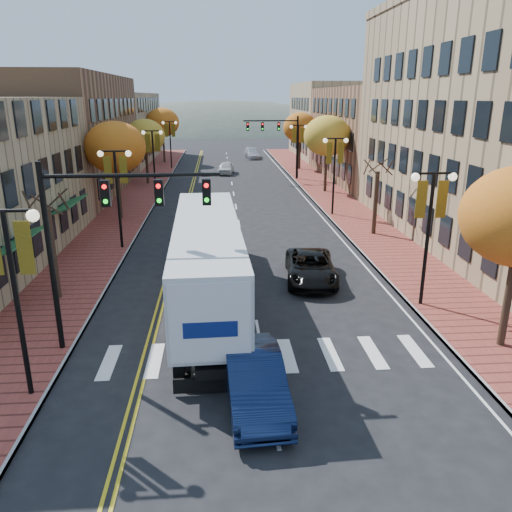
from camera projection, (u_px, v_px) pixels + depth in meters
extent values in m
plane|color=black|center=(268.00, 387.00, 16.28)|extent=(200.00, 200.00, 0.00)
cube|color=brown|center=(138.00, 197.00, 46.47)|extent=(4.00, 85.00, 0.15)
cube|color=brown|center=(328.00, 195.00, 47.77)|extent=(4.00, 85.00, 0.15)
cube|color=brown|center=(54.00, 135.00, 47.56)|extent=(12.00, 24.00, 11.00)
cube|color=#9E8966|center=(109.00, 128.00, 71.52)|extent=(12.00, 26.00, 9.50)
cube|color=brown|center=(395.00, 134.00, 55.97)|extent=(15.00, 24.00, 10.00)
cube|color=#9E8966|center=(347.00, 120.00, 76.70)|extent=(15.00, 20.00, 11.00)
cylinder|color=#382619|center=(53.00, 254.00, 22.54)|extent=(0.28, 0.28, 4.20)
cylinder|color=#382619|center=(118.00, 186.00, 37.63)|extent=(0.28, 0.28, 4.90)
ellipsoid|color=orange|center=(115.00, 147.00, 36.75)|extent=(4.48, 4.48, 3.81)
cylinder|color=#382619|center=(147.00, 162.00, 52.87)|extent=(0.28, 0.28, 4.55)
ellipsoid|color=gold|center=(145.00, 136.00, 52.06)|extent=(4.16, 4.16, 3.54)
cylinder|color=#382619|center=(164.00, 144.00, 69.89)|extent=(0.28, 0.28, 5.04)
ellipsoid|color=orange|center=(162.00, 122.00, 68.99)|extent=(4.61, 4.61, 3.92)
cylinder|color=#382619|center=(510.00, 288.00, 18.09)|extent=(0.28, 0.28, 4.55)
cylinder|color=#382619|center=(376.00, 203.00, 33.34)|extent=(0.28, 0.28, 4.20)
cylinder|color=#382619|center=(326.00, 166.00, 48.42)|extent=(0.28, 0.28, 4.90)
ellipsoid|color=gold|center=(327.00, 136.00, 47.55)|extent=(4.48, 4.48, 3.81)
cylinder|color=#382619|center=(300.00, 150.00, 63.63)|extent=(0.28, 0.28, 4.76)
ellipsoid|color=orange|center=(300.00, 127.00, 62.79)|extent=(4.35, 4.35, 3.70)
cylinder|color=black|center=(18.00, 310.00, 14.83)|extent=(0.16, 0.16, 6.00)
cylinder|color=black|center=(2.00, 211.00, 13.91)|extent=(1.60, 0.10, 0.10)
sphere|color=#FFF2CC|center=(33.00, 216.00, 14.01)|extent=(0.36, 0.36, 0.36)
cube|color=#B59318|center=(25.00, 248.00, 14.28)|extent=(0.45, 0.03, 1.60)
cylinder|color=black|center=(118.00, 202.00, 30.02)|extent=(0.16, 0.16, 6.00)
cylinder|color=black|center=(114.00, 151.00, 29.10)|extent=(1.60, 0.10, 0.10)
sphere|color=#FFF2CC|center=(100.00, 154.00, 29.09)|extent=(0.36, 0.36, 0.36)
sphere|color=#FFF2CC|center=(128.00, 154.00, 29.21)|extent=(0.36, 0.36, 0.36)
cube|color=#B59318|center=(108.00, 170.00, 29.41)|extent=(0.45, 0.03, 1.60)
cube|color=#B59318|center=(123.00, 170.00, 29.47)|extent=(0.45, 0.03, 1.60)
cylinder|color=black|center=(154.00, 163.00, 47.11)|extent=(0.16, 0.16, 6.00)
cylinder|color=black|center=(152.00, 131.00, 46.19)|extent=(1.60, 0.10, 0.10)
sphere|color=#FFF2CC|center=(143.00, 133.00, 46.18)|extent=(0.36, 0.36, 0.36)
sphere|color=#FFF2CC|center=(161.00, 132.00, 46.30)|extent=(0.36, 0.36, 0.36)
cube|color=#B59318|center=(148.00, 143.00, 46.50)|extent=(0.45, 0.03, 1.60)
cube|color=#B59318|center=(158.00, 143.00, 46.56)|extent=(0.45, 0.03, 1.60)
cylinder|color=black|center=(171.00, 146.00, 64.20)|extent=(0.16, 0.16, 6.00)
cylinder|color=black|center=(169.00, 121.00, 63.28)|extent=(1.60, 0.10, 0.10)
sphere|color=#FFF2CC|center=(163.00, 123.00, 63.27)|extent=(0.36, 0.36, 0.36)
sphere|color=#FFF2CC|center=(176.00, 123.00, 63.39)|extent=(0.36, 0.36, 0.36)
cube|color=#B59318|center=(166.00, 130.00, 63.59)|extent=(0.45, 0.03, 1.60)
cube|color=#B59318|center=(173.00, 130.00, 63.65)|extent=(0.45, 0.03, 1.60)
cylinder|color=black|center=(427.00, 243.00, 21.60)|extent=(0.16, 0.16, 6.00)
cylinder|color=black|center=(434.00, 173.00, 20.69)|extent=(1.60, 0.10, 0.10)
sphere|color=#FFF2CC|center=(415.00, 177.00, 20.68)|extent=(0.36, 0.36, 0.36)
sphere|color=#FFF2CC|center=(453.00, 177.00, 20.79)|extent=(0.36, 0.36, 0.36)
cube|color=#B59318|center=(421.00, 200.00, 20.99)|extent=(0.45, 0.03, 1.60)
cube|color=#B59318|center=(442.00, 199.00, 21.06)|extent=(0.45, 0.03, 1.60)
cylinder|color=black|center=(334.00, 178.00, 38.69)|extent=(0.16, 0.16, 6.00)
cylinder|color=black|center=(336.00, 138.00, 37.78)|extent=(1.60, 0.10, 0.10)
sphere|color=#FFF2CC|center=(325.00, 141.00, 37.77)|extent=(0.36, 0.36, 0.36)
sphere|color=#FFF2CC|center=(346.00, 140.00, 37.88)|extent=(0.36, 0.36, 0.36)
cube|color=#B59318|center=(329.00, 153.00, 38.08)|extent=(0.45, 0.03, 1.60)
cube|color=#B59318|center=(341.00, 153.00, 38.15)|extent=(0.45, 0.03, 1.60)
cylinder|color=black|center=(298.00, 153.00, 55.79)|extent=(0.16, 0.16, 6.00)
cylinder|color=black|center=(299.00, 125.00, 54.87)|extent=(1.60, 0.10, 0.10)
sphere|color=#FFF2CC|center=(291.00, 127.00, 54.86)|extent=(0.36, 0.36, 0.36)
sphere|color=#FFF2CC|center=(306.00, 127.00, 54.97)|extent=(0.36, 0.36, 0.36)
cube|color=#B59318|center=(294.00, 136.00, 55.17)|extent=(0.45, 0.03, 1.60)
cube|color=#B59318|center=(302.00, 136.00, 55.24)|extent=(0.45, 0.03, 1.60)
cylinder|color=black|center=(51.00, 262.00, 17.53)|extent=(0.20, 0.20, 7.00)
cylinder|color=black|center=(131.00, 175.00, 16.83)|extent=(6.00, 0.14, 0.14)
cube|color=black|center=(106.00, 193.00, 16.95)|extent=(0.30, 0.25, 0.90)
sphere|color=#FF0C0C|center=(104.00, 187.00, 16.74)|extent=(0.16, 0.16, 0.16)
cube|color=black|center=(159.00, 193.00, 17.08)|extent=(0.30, 0.25, 0.90)
sphere|color=#FF0C0C|center=(158.00, 186.00, 16.87)|extent=(0.16, 0.16, 0.16)
cube|color=black|center=(207.00, 192.00, 17.19)|extent=(0.30, 0.25, 0.90)
sphere|color=#FF0C0C|center=(206.00, 185.00, 16.98)|extent=(0.16, 0.16, 0.16)
cylinder|color=black|center=(297.00, 148.00, 55.63)|extent=(0.20, 0.20, 7.00)
cylinder|color=black|center=(271.00, 121.00, 54.49)|extent=(6.00, 0.14, 0.14)
cube|color=black|center=(279.00, 126.00, 54.74)|extent=(0.30, 0.25, 0.90)
sphere|color=#FF0C0C|center=(279.00, 124.00, 54.53)|extent=(0.16, 0.16, 0.16)
cube|color=black|center=(262.00, 126.00, 54.61)|extent=(0.30, 0.25, 0.90)
sphere|color=#FF0C0C|center=(263.00, 124.00, 54.40)|extent=(0.16, 0.16, 0.16)
cube|color=black|center=(248.00, 127.00, 54.49)|extent=(0.30, 0.25, 0.90)
sphere|color=#FF0C0C|center=(248.00, 124.00, 54.29)|extent=(0.16, 0.16, 0.16)
cube|color=black|center=(209.00, 294.00, 21.61)|extent=(1.41, 13.27, 0.36)
cube|color=silver|center=(207.00, 255.00, 21.06)|extent=(3.04, 13.32, 2.85)
cube|color=black|center=(206.00, 229.00, 29.08)|extent=(2.64, 3.13, 2.55)
cylinder|color=black|center=(179.00, 365.00, 16.59)|extent=(0.39, 1.03, 1.02)
cylinder|color=black|center=(243.00, 362.00, 16.81)|extent=(0.39, 1.03, 1.02)
cylinder|color=black|center=(180.00, 348.00, 17.75)|extent=(0.39, 1.03, 1.02)
cylinder|color=black|center=(240.00, 345.00, 17.96)|extent=(0.39, 1.03, 1.02)
cylinder|color=black|center=(188.00, 255.00, 28.17)|extent=(0.39, 1.03, 1.02)
cylinder|color=black|center=(226.00, 254.00, 28.39)|extent=(0.39, 1.03, 1.02)
cylinder|color=black|center=(189.00, 244.00, 30.29)|extent=(0.39, 1.03, 1.02)
cylinder|color=black|center=(224.00, 243.00, 30.51)|extent=(0.39, 1.03, 1.02)
imported|color=#0E1939|center=(255.00, 379.00, 15.23)|extent=(1.99, 4.99, 1.61)
imported|color=black|center=(311.00, 267.00, 25.44)|extent=(2.95, 5.51, 1.47)
imported|color=silver|center=(226.00, 168.00, 60.75)|extent=(2.22, 4.50, 1.48)
imported|color=#B5B4BC|center=(252.00, 154.00, 75.72)|extent=(2.17, 4.62, 1.30)
imported|color=#ADAEB5|center=(251.00, 152.00, 78.36)|extent=(1.80, 4.37, 1.41)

